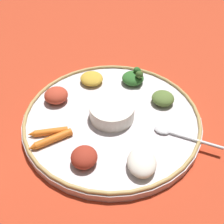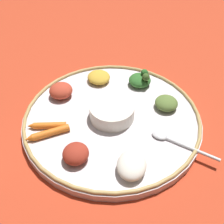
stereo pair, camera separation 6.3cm
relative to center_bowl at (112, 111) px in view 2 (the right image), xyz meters
The scene contains 13 objects.
ground_plane 0.04m from the center_bowl, ahead, with size 2.40×2.40×0.00m, color #B7381E.
platter 0.03m from the center_bowl, ahead, with size 0.41×0.41×0.02m, color silver.
platter_rim 0.02m from the center_bowl, ahead, with size 0.41×0.41×0.01m, color tan.
center_bowl is the anchor object (origin of this frame).
spoon 0.15m from the center_bowl, 122.63° to the right, with size 0.09×0.13×0.01m.
greens_pile 0.14m from the center_bowl, 33.43° to the right, with size 0.07×0.07×0.04m.
carrot_near_spoon 0.15m from the center_bowl, 101.85° to the left, with size 0.01×0.09×0.01m.
carrot_outer 0.15m from the center_bowl, 111.20° to the left, with size 0.05×0.09×0.02m.
mound_beet 0.14m from the center_bowl, 147.37° to the left, with size 0.05×0.05×0.03m, color maroon.
mound_rice_white 0.15m from the center_bowl, 167.63° to the right, with size 0.07×0.06×0.03m, color silver.
mound_berbere_red 0.15m from the center_bowl, 57.37° to the left, with size 0.06×0.06×0.03m, color #B73D28.
mound_lentil_yellow 0.14m from the center_bowl, 12.37° to the left, with size 0.06×0.06×0.02m, color gold.
mound_collards 0.13m from the center_bowl, 77.63° to the right, with size 0.05×0.05×0.03m, color #567033.
Camera 2 is at (-0.46, 0.02, 0.47)m, focal length 44.67 mm.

